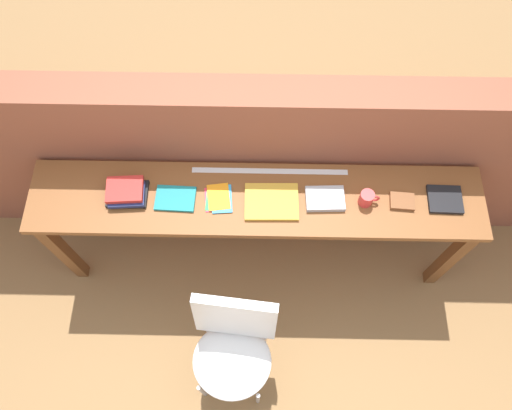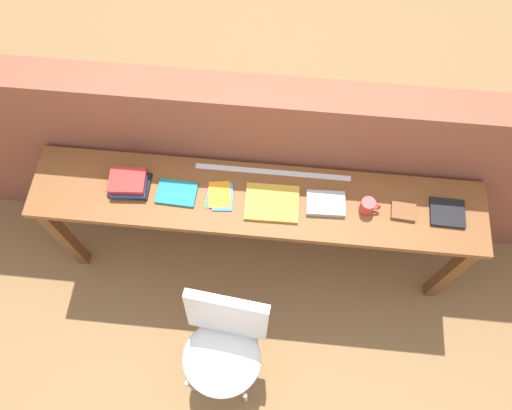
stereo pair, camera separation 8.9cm
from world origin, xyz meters
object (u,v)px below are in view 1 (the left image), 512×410
Objects in this scene: book_stack_leftmost at (126,193)px; magazine_cycling at (175,198)px; chair_white_moulded at (233,346)px; book_open_centre at (272,202)px; mug at (367,198)px; book_repair_rightmost at (445,199)px; leather_journal_brown at (402,201)px; pamphlet_pile_colourful at (218,198)px.

book_stack_leftmost reaches higher than magazine_cycling.
chair_white_moulded is 0.82m from book_open_centre.
book_stack_leftmost is at bearing 128.78° from chair_white_moulded.
book_stack_leftmost reaches higher than book_open_centre.
mug reaches higher than magazine_cycling.
mug reaches higher than book_open_centre.
book_repair_rightmost is at bearing 2.38° from mug.
book_stack_leftmost is 1.49m from leather_journal_brown.
leather_journal_brown reaches higher than book_repair_rightmost.
book_open_centre is at bearing -174.85° from leather_journal_brown.
book_stack_leftmost is 1.69× the size of leather_journal_brown.
mug reaches higher than leather_journal_brown.
book_stack_leftmost reaches higher than leather_journal_brown.
pamphlet_pile_colourful is at bearing 179.66° from mug.
pamphlet_pile_colourful is 1.69× the size of mug.
leather_journal_brown reaches higher than magazine_cycling.
magazine_cycling is at bearing -3.77° from book_stack_leftmost.
book_stack_leftmost is 1.20× the size of book_repair_rightmost.
magazine_cycling is 0.74× the size of book_open_centre.
book_stack_leftmost reaches higher than book_repair_rightmost.
pamphlet_pile_colourful is (0.23, 0.01, -0.00)m from magazine_cycling.
leather_journal_brown is at bearing -0.19° from pamphlet_pile_colourful.
chair_white_moulded is 0.81m from pamphlet_pile_colourful.
pamphlet_pile_colourful is at bearing 97.43° from chair_white_moulded.
mug is at bearing 0.59° from book_open_centre.
book_repair_rightmost is (0.43, 0.02, -0.03)m from mug.
magazine_cycling is 1.17× the size of book_repair_rightmost.
chair_white_moulded is 1.40m from book_repair_rightmost.
leather_journal_brown is (0.20, 0.00, -0.03)m from mug.
magazine_cycling is 1.15× the size of pamphlet_pile_colourful.
book_open_centre is 2.23× the size of leather_journal_brown.
leather_journal_brown is at bearing -0.54° from book_stack_leftmost.
mug is 0.85× the size of leather_journal_brown.
book_stack_leftmost is 0.79m from book_open_centre.
leather_journal_brown is (1.00, -0.00, 0.01)m from pamphlet_pile_colourful.
magazine_cycling is (-0.33, 0.72, 0.36)m from chair_white_moulded.
chair_white_moulded is 3.08× the size of book_open_centre.
pamphlet_pile_colourful is at bearing -1.25° from book_stack_leftmost.
magazine_cycling is at bearing -177.96° from book_repair_rightmost.
book_open_centre reaches higher than chair_white_moulded.
book_repair_rightmost reaches higher than chair_white_moulded.
book_stack_leftmost is 1.73m from book_repair_rightmost.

